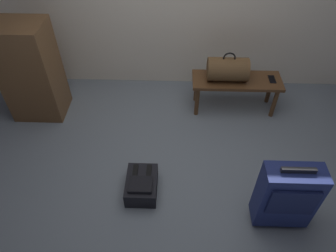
# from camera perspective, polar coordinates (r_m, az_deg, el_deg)

# --- Properties ---
(ground_plane) EXTENTS (6.60, 6.60, 0.00)m
(ground_plane) POSITION_cam_1_polar(r_m,az_deg,el_deg) (3.07, 1.58, -9.07)
(ground_plane) COLOR slate
(bench) EXTENTS (1.00, 0.36, 0.42)m
(bench) POSITION_cam_1_polar(r_m,az_deg,el_deg) (3.63, 12.46, 7.57)
(bench) COLOR brown
(bench) RESTS_ON ground
(duffel_bag_brown) EXTENTS (0.44, 0.26, 0.34)m
(duffel_bag_brown) POSITION_cam_1_polar(r_m,az_deg,el_deg) (3.49, 10.91, 10.24)
(duffel_bag_brown) COLOR brown
(duffel_bag_brown) RESTS_ON bench
(cell_phone) EXTENTS (0.07, 0.14, 0.01)m
(cell_phone) POSITION_cam_1_polar(r_m,az_deg,el_deg) (3.69, 18.61, 8.17)
(cell_phone) COLOR black
(cell_phone) RESTS_ON bench
(suitcase_upright_navy) EXTENTS (0.45, 0.23, 0.71)m
(suitcase_upright_navy) POSITION_cam_1_polar(r_m,az_deg,el_deg) (2.67, 21.00, -11.94)
(suitcase_upright_navy) COLOR navy
(suitcase_upright_navy) RESTS_ON ground
(backpack_dark) EXTENTS (0.28, 0.38, 0.21)m
(backpack_dark) POSITION_cam_1_polar(r_m,az_deg,el_deg) (2.90, -4.87, -10.76)
(backpack_dark) COLOR black
(backpack_dark) RESTS_ON ground
(side_cabinet) EXTENTS (0.56, 0.44, 1.10)m
(side_cabinet) POSITION_cam_1_polar(r_m,az_deg,el_deg) (3.70, -23.96, 9.14)
(side_cabinet) COLOR brown
(side_cabinet) RESTS_ON ground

